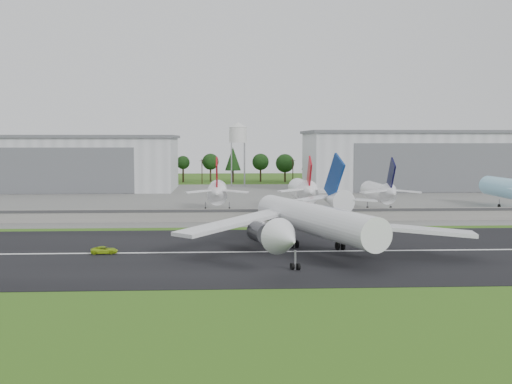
{
  "coord_description": "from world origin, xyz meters",
  "views": [
    {
      "loc": [
        -12.1,
        -109.3,
        21.1
      ],
      "look_at": [
        -4.29,
        40.0,
        9.0
      ],
      "focal_mm": 45.0,
      "sensor_mm": 36.0,
      "label": 1
    }
  ],
  "objects": [
    {
      "name": "hangar_west",
      "position": [
        -80.0,
        164.92,
        11.63
      ],
      "size": [
        97.0,
        44.0,
        23.2
      ],
      "color": "silver",
      "rests_on": "ground"
    },
    {
      "name": "parked_jet_red_a",
      "position": [
        -13.65,
        76.56,
        6.15
      ],
      "size": [
        7.36,
        31.29,
        16.66
      ],
      "color": "white",
      "rests_on": "ground"
    },
    {
      "name": "ground",
      "position": [
        0.0,
        0.0,
        0.0
      ],
      "size": [
        600.0,
        600.0,
        0.0
      ],
      "primitive_type": "plane",
      "color": "#325B15",
      "rests_on": "ground"
    },
    {
      "name": "runway",
      "position": [
        0.0,
        10.0,
        0.05
      ],
      "size": [
        320.0,
        60.0,
        0.1
      ],
      "primitive_type": "cube",
      "color": "black",
      "rests_on": "ground"
    },
    {
      "name": "hangar_east",
      "position": [
        75.0,
        164.92,
        12.63
      ],
      "size": [
        102.0,
        47.0,
        25.2
      ],
      "color": "silver",
      "rests_on": "ground"
    },
    {
      "name": "ground_vehicle",
      "position": [
        -34.06,
        9.5,
        0.78
      ],
      "size": [
        5.07,
        2.64,
        1.36
      ],
      "primitive_type": "imported",
      "rotation": [
        0.0,
        0.0,
        1.65
      ],
      "color": "#9CC417",
      "rests_on": "runway"
    },
    {
      "name": "utility_poles",
      "position": [
        0.0,
        200.0,
        0.0
      ],
      "size": [
        230.0,
        3.0,
        12.0
      ],
      "primitive_type": null,
      "color": "black",
      "rests_on": "ground"
    },
    {
      "name": "water_tower",
      "position": [
        -5.0,
        185.0,
        24.55
      ],
      "size": [
        8.4,
        8.4,
        29.4
      ],
      "color": "#99999E",
      "rests_on": "ground"
    },
    {
      "name": "blast_fence",
      "position": [
        0.0,
        54.99,
        1.81
      ],
      "size": [
        240.0,
        0.61,
        3.5
      ],
      "color": "gray",
      "rests_on": "ground"
    },
    {
      "name": "parked_jet_navy",
      "position": [
        34.37,
        76.52,
        5.94
      ],
      "size": [
        7.36,
        31.29,
        16.43
      ],
      "color": "white",
      "rests_on": "ground"
    },
    {
      "name": "runway_centerline",
      "position": [
        0.0,
        10.0,
        0.11
      ],
      "size": [
        220.0,
        1.0,
        0.02
      ],
      "primitive_type": "cube",
      "color": "white",
      "rests_on": "runway"
    },
    {
      "name": "parked_jet_red_b",
      "position": [
        11.64,
        76.59,
        6.37
      ],
      "size": [
        7.36,
        31.29,
        16.89
      ],
      "color": "white",
      "rests_on": "ground"
    },
    {
      "name": "treeline",
      "position": [
        0.0,
        215.0,
        0.0
      ],
      "size": [
        320.0,
        16.0,
        22.0
      ],
      "primitive_type": null,
      "color": "black",
      "rests_on": "ground"
    },
    {
      "name": "main_airliner",
      "position": [
        5.06,
        9.59,
        4.89
      ],
      "size": [
        54.47,
        57.85,
        18.17
      ],
      "rotation": [
        0.0,
        0.0,
        3.46
      ],
      "color": "white",
      "rests_on": "runway"
    },
    {
      "name": "apron",
      "position": [
        0.0,
        120.0,
        0.05
      ],
      "size": [
        320.0,
        150.0,
        0.1
      ],
      "primitive_type": "cube",
      "color": "slate",
      "rests_on": "ground"
    }
  ]
}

